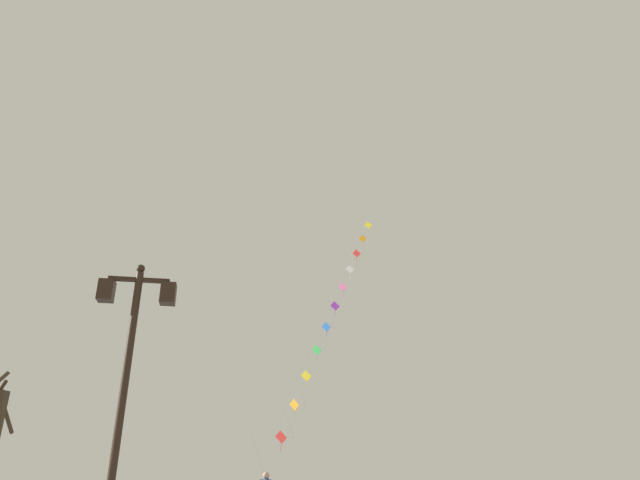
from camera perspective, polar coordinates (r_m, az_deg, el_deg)
name	(u,v)px	position (r m, az deg, el deg)	size (l,w,h in m)	color
twin_lantern_lamp_post	(130,348)	(10.78, -18.97, -10.43)	(1.41, 0.28, 5.20)	black
kite_train	(331,317)	(27.61, 1.11, -7.87)	(7.42, 9.69, 16.47)	brown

